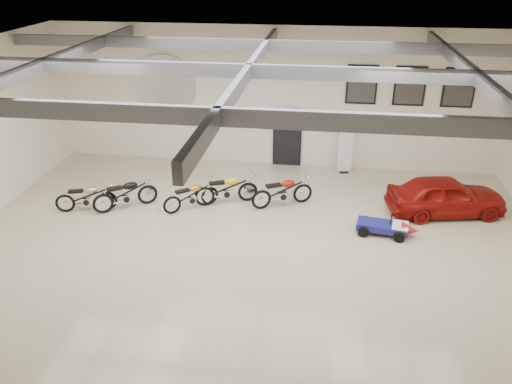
# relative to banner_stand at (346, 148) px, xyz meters

# --- Properties ---
(floor) EXTENTS (16.00, 12.00, 0.01)m
(floor) POSITION_rel_banner_stand_xyz_m (-2.61, -5.50, -0.95)
(floor) COLOR beige
(floor) RESTS_ON ground
(ceiling) EXTENTS (16.00, 12.00, 0.01)m
(ceiling) POSITION_rel_banner_stand_xyz_m (-2.61, -5.50, 4.05)
(ceiling) COLOR gray
(ceiling) RESTS_ON back_wall
(back_wall) EXTENTS (16.00, 0.02, 5.00)m
(back_wall) POSITION_rel_banner_stand_xyz_m (-2.61, 0.50, 1.55)
(back_wall) COLOR silver
(back_wall) RESTS_ON floor
(ceiling_beams) EXTENTS (15.80, 11.80, 0.32)m
(ceiling_beams) POSITION_rel_banner_stand_xyz_m (-2.61, -5.50, 3.80)
(ceiling_beams) COLOR #5D5E65
(ceiling_beams) RESTS_ON ceiling
(door) EXTENTS (0.92, 0.08, 2.10)m
(door) POSITION_rel_banner_stand_xyz_m (-2.11, 0.45, 0.10)
(door) COLOR black
(door) RESTS_ON back_wall
(logo_plaque) EXTENTS (2.30, 0.06, 1.16)m
(logo_plaque) POSITION_rel_banner_stand_xyz_m (-6.61, 0.45, 1.85)
(logo_plaque) COLOR silver
(logo_plaque) RESTS_ON back_wall
(poster_left) EXTENTS (1.05, 0.08, 1.35)m
(poster_left) POSITION_rel_banner_stand_xyz_m (0.39, 0.46, 2.15)
(poster_left) COLOR black
(poster_left) RESTS_ON back_wall
(poster_mid) EXTENTS (1.05, 0.08, 1.35)m
(poster_mid) POSITION_rel_banner_stand_xyz_m (1.99, 0.46, 2.15)
(poster_mid) COLOR black
(poster_mid) RESTS_ON back_wall
(poster_right) EXTENTS (1.05, 0.08, 1.35)m
(poster_right) POSITION_rel_banner_stand_xyz_m (3.59, 0.46, 2.15)
(poster_right) COLOR black
(poster_right) RESTS_ON back_wall
(oil_sign) EXTENTS (0.72, 0.10, 0.72)m
(oil_sign) POSITION_rel_banner_stand_xyz_m (-0.71, 0.45, 0.75)
(oil_sign) COLOR white
(oil_sign) RESTS_ON back_wall
(banner_stand) EXTENTS (0.55, 0.32, 1.90)m
(banner_stand) POSITION_rel_banner_stand_xyz_m (0.00, 0.00, 0.00)
(banner_stand) COLOR white
(banner_stand) RESTS_ON floor
(motorcycle_silver) EXTENTS (1.89, 1.05, 0.94)m
(motorcycle_silver) POSITION_rel_banner_stand_xyz_m (-7.89, -4.04, -0.48)
(motorcycle_silver) COLOR silver
(motorcycle_silver) RESTS_ON floor
(motorcycle_black) EXTENTS (1.96, 1.63, 1.02)m
(motorcycle_black) POSITION_rel_banner_stand_xyz_m (-6.75, -3.74, -0.44)
(motorcycle_black) COLOR silver
(motorcycle_black) RESTS_ON floor
(motorcycle_gold) EXTENTS (1.76, 1.55, 0.93)m
(motorcycle_gold) POSITION_rel_banner_stand_xyz_m (-4.74, -3.50, -0.48)
(motorcycle_gold) COLOR silver
(motorcycle_gold) RESTS_ON floor
(motorcycle_yellow) EXTENTS (2.06, 1.30, 1.03)m
(motorcycle_yellow) POSITION_rel_banner_stand_xyz_m (-3.73, -2.98, -0.44)
(motorcycle_yellow) COLOR silver
(motorcycle_yellow) RESTS_ON floor
(motorcycle_red) EXTENTS (2.04, 1.43, 1.02)m
(motorcycle_red) POSITION_rel_banner_stand_xyz_m (-1.97, -2.90, -0.44)
(motorcycle_red) COLOR silver
(motorcycle_red) RESTS_ON floor
(go_kart) EXTENTS (1.82, 1.04, 0.62)m
(go_kart) POSITION_rel_banner_stand_xyz_m (1.12, -4.26, -0.64)
(go_kart) COLOR navy
(go_kart) RESTS_ON floor
(vintage_car) EXTENTS (2.08, 3.69, 1.19)m
(vintage_car) POSITION_rel_banner_stand_xyz_m (2.95, -2.74, -0.36)
(vintage_car) COLOR maroon
(vintage_car) RESTS_ON floor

